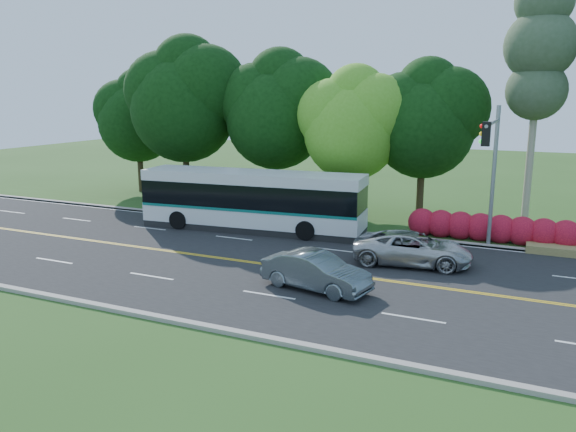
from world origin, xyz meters
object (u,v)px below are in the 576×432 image
at_px(traffic_signal, 492,158).
at_px(suv, 413,248).
at_px(transit_bus, 252,201).
at_px(sedan, 316,271).

xyz_separation_m(traffic_signal, suv, (-2.86, -2.68, -3.92)).
bearing_deg(traffic_signal, transit_bus, 179.05).
bearing_deg(transit_bus, sedan, -53.46).
relative_size(traffic_signal, suv, 1.34).
distance_m(transit_bus, suv, 10.09).
relative_size(transit_bus, sedan, 2.89).
bearing_deg(suv, sedan, 143.32).
distance_m(traffic_signal, suv, 5.55).
bearing_deg(sedan, transit_bus, 53.06).
bearing_deg(sedan, suv, -17.84).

